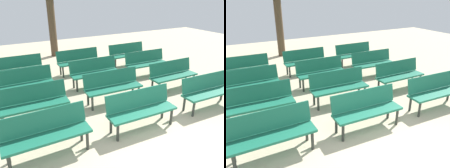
# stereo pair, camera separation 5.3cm
# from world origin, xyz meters

# --- Properties ---
(bench_r0_c0) EXTENTS (1.60, 0.49, 0.87)m
(bench_r0_c0) POSITION_xyz_m (-2.08, 1.64, 0.50)
(bench_r0_c0) COLOR #19664C
(bench_r0_c0) RESTS_ON ground_plane
(bench_r0_c1) EXTENTS (1.61, 0.53, 0.87)m
(bench_r0_c1) POSITION_xyz_m (-0.02, 1.56, 0.50)
(bench_r0_c1) COLOR #19664C
(bench_r0_c1) RESTS_ON ground_plane
(bench_r0_c2) EXTENTS (1.62, 0.54, 0.87)m
(bench_r0_c2) POSITION_xyz_m (2.10, 1.53, 0.50)
(bench_r0_c2) COLOR #19664C
(bench_r0_c2) RESTS_ON ground_plane
(bench_r1_c0) EXTENTS (1.61, 0.52, 0.87)m
(bench_r1_c0) POSITION_xyz_m (-2.07, 2.99, 0.50)
(bench_r1_c0) COLOR #19664C
(bench_r1_c0) RESTS_ON ground_plane
(bench_r1_c1) EXTENTS (1.62, 0.55, 0.87)m
(bench_r1_c1) POSITION_xyz_m (0.04, 2.98, 0.50)
(bench_r1_c1) COLOR #19664C
(bench_r1_c1) RESTS_ON ground_plane
(bench_r1_c2) EXTENTS (1.60, 0.49, 0.87)m
(bench_r1_c2) POSITION_xyz_m (2.13, 2.90, 0.50)
(bench_r1_c2) COLOR #19664C
(bench_r1_c2) RESTS_ON ground_plane
(bench_r2_c0) EXTENTS (1.60, 0.49, 0.87)m
(bench_r2_c0) POSITION_xyz_m (-2.07, 4.32, 0.50)
(bench_r2_c0) COLOR #19664C
(bench_r2_c0) RESTS_ON ground_plane
(bench_r2_c1) EXTENTS (1.60, 0.50, 0.87)m
(bench_r2_c1) POSITION_xyz_m (0.09, 4.30, 0.50)
(bench_r2_c1) COLOR #19664C
(bench_r2_c1) RESTS_ON ground_plane
(bench_r2_c2) EXTENTS (1.61, 0.53, 0.87)m
(bench_r2_c2) POSITION_xyz_m (2.14, 4.29, 0.50)
(bench_r2_c2) COLOR #19664C
(bench_r2_c2) RESTS_ON ground_plane
(bench_r3_c0) EXTENTS (1.61, 0.51, 0.87)m
(bench_r3_c0) POSITION_xyz_m (-2.04, 5.77, 0.50)
(bench_r3_c0) COLOR #19664C
(bench_r3_c0) RESTS_ON ground_plane
(bench_r3_c1) EXTENTS (1.60, 0.49, 0.87)m
(bench_r3_c1) POSITION_xyz_m (0.08, 5.68, 0.50)
(bench_r3_c1) COLOR #19664C
(bench_r3_c1) RESTS_ON ground_plane
(bench_r3_c2) EXTENTS (1.60, 0.49, 0.87)m
(bench_r3_c2) POSITION_xyz_m (2.20, 5.65, 0.50)
(bench_r3_c2) COLOR #19664C
(bench_r3_c2) RESTS_ON ground_plane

